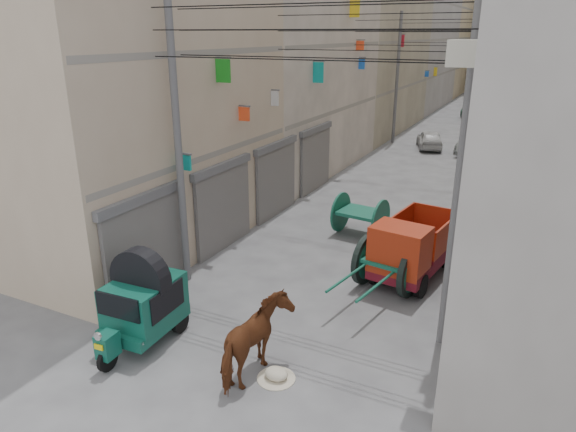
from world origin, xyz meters
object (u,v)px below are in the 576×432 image
Objects in this scene: tonga_cart at (388,264)px; distant_car_green at (472,113)px; mini_truck at (410,252)px; distant_car_white at (430,139)px; distant_car_grey at (480,143)px; feed_sack at (276,374)px; horse at (256,342)px; second_cart at (360,215)px; auto_rickshaw at (143,300)px.

distant_car_green is (-2.02, 32.03, -0.16)m from tonga_cart.
mini_truck is 1.06× the size of distant_car_white.
distant_car_grey is (-0.27, 18.15, -0.27)m from mini_truck.
tonga_cart is 6.77× the size of feed_sack.
feed_sack is 0.26× the size of horse.
mini_truck is at bearing -42.18° from second_cart.
tonga_cart is 5.12m from horse.
distant_car_grey is (1.05, 23.78, 0.52)m from feed_sack.
distant_car_green is (-0.69, 36.98, -0.23)m from horse.
mini_truck is 0.91× the size of distant_car_grey.
auto_rickshaw is 5.01× the size of feed_sack.
second_cart is 0.53× the size of distant_car_white.
distant_car_grey is 13.28m from distant_car_green.
horse is (0.66, -8.50, 0.06)m from second_cart.
mini_truck reaches higher than horse.
mini_truck is at bearing 72.46° from tonga_cart.
feed_sack is 0.81m from horse.
distant_car_green is at bearing -111.39° from distant_car_white.
second_cart is 28.47m from distant_car_green.
auto_rickshaw is 0.74× the size of distant_car_white.
auto_rickshaw reaches higher than distant_car_white.
second_cart is (-2.40, 2.79, -0.15)m from mini_truck.
distant_car_grey is (1.46, 23.87, -0.18)m from horse.
tonga_cart is 0.82× the size of distant_car_green.
tonga_cart is 1.73× the size of horse.
second_cart is at bearing -86.13° from horse.
tonga_cart is at bearing 46.11° from auto_rickshaw.
horse reaches higher than feed_sack.
mini_truck is 5.84m from feed_sack.
auto_rickshaw is 3.49m from feed_sack.
horse is 36.98m from distant_car_green.
distant_car_white is 0.86× the size of distant_car_grey.
auto_rickshaw reaches higher than distant_car_grey.
tonga_cart is at bearing 79.30° from feed_sack.
horse is 0.58× the size of distant_car_white.
feed_sack is at bearing 76.84° from distant_car_white.
distant_car_green is at bearing 83.73° from auto_rickshaw.
feed_sack is at bearing -75.57° from distant_car_grey.
feed_sack is (-1.33, -5.63, -0.78)m from mini_truck.
auto_rickshaw is 6.53m from tonga_cart.
horse reaches higher than distant_car_white.
auto_rickshaw is 1.28× the size of horse.
distant_car_green is (-0.03, 28.47, -0.16)m from second_cart.
auto_rickshaw is at bearing -1.23° from horse.
auto_rickshaw is at bearing 68.85° from distant_car_white.
tonga_cart is 0.95× the size of mini_truck.
mini_truck is at bearing 47.65° from auto_rickshaw.
horse is (2.97, -0.03, -0.20)m from auto_rickshaw.
tonga_cart is 0.89m from mini_truck.
auto_rickshaw is at bearing -121.30° from mini_truck.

